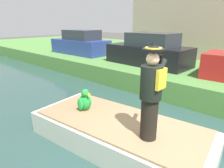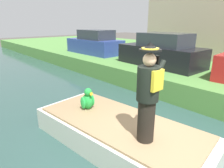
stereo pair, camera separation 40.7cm
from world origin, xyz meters
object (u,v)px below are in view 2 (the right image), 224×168
Objects in this scene: person_pirate at (148,95)px; parked_car_dark at (161,52)px; boat at (118,132)px; parrot_plush at (88,100)px; parked_car_blue at (95,44)px.

person_pirate is 0.45× the size of parked_car_dark.
boat is 1.15m from parrot_plush.
parrot_plush is at bearing -128.52° from parked_car_blue.
parrot_plush is at bearing -165.29° from parked_car_dark.
parked_car_dark is at bearing 34.75° from person_pirate.
boat is at bearing -123.81° from parked_car_blue.
parked_car_blue reaches higher than parrot_plush.
parked_car_blue is (0.00, 5.12, 0.00)m from parked_car_dark.
parked_car_dark is (5.15, 1.35, 0.59)m from parrot_plush.
person_pirate reaches higher than parrot_plush.
parrot_plush is (-0.15, 1.00, 0.55)m from boat.
parked_car_dark is (5.00, 2.35, 1.14)m from boat.
parrot_plush is 5.36m from parked_car_dark.
boat is 1.07× the size of parked_car_dark.
parked_car_blue is at bearing 60.89° from person_pirate.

